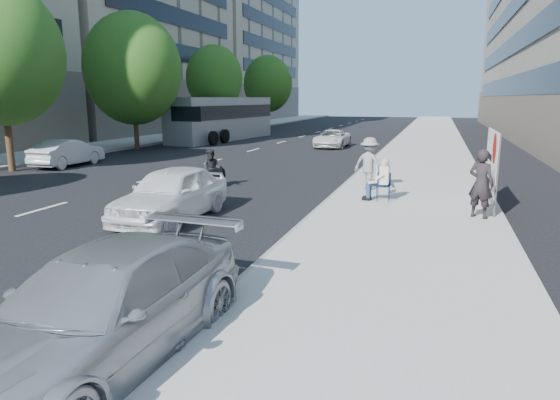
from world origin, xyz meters
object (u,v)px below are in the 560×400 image
at_px(jogger, 369,164).
at_px(white_sedan_mid, 67,153).
at_px(seated_protester, 380,177).
at_px(bus, 223,119).
at_px(parked_sedan, 103,308).
at_px(white_sedan_near, 171,193).
at_px(protest_banner, 492,163).
at_px(motorcycle, 212,171).
at_px(white_sedan_far, 332,139).
at_px(pedestrian_woman, 481,184).

distance_m(jogger, white_sedan_mid, 15.16).
xyz_separation_m(seated_protester, bus, (-14.58, 21.07, 0.76)).
xyz_separation_m(parked_sedan, white_sedan_near, (-2.94, 6.88, 0.03)).
relative_size(seated_protester, protest_banner, 0.43).
distance_m(parked_sedan, white_sedan_mid, 20.05).
distance_m(protest_banner, motorcycle, 9.47).
height_order(seated_protester, protest_banner, protest_banner).
bearing_deg(white_sedan_near, jogger, 50.44).
xyz_separation_m(parked_sedan, white_sedan_mid, (-13.25, 15.05, -0.05)).
bearing_deg(white_sedan_near, white_sedan_far, 90.61).
distance_m(seated_protester, protest_banner, 3.20).
distance_m(seated_protester, white_sedan_far, 18.42).
relative_size(white_sedan_near, white_sedan_far, 1.02).
bearing_deg(protest_banner, bus, 130.35).
bearing_deg(bus, protest_banner, -42.32).
bearing_deg(parked_sedan, white_sedan_far, 98.56).
relative_size(jogger, white_sedan_far, 0.43).
distance_m(parked_sedan, white_sedan_near, 7.48).
relative_size(protest_banner, white_sedan_far, 0.73).
bearing_deg(jogger, bus, -32.22).
relative_size(jogger, protest_banner, 0.59).
bearing_deg(white_sedan_mid, protest_banner, 166.08).
bearing_deg(white_sedan_mid, jogger, 168.81).
xyz_separation_m(jogger, motorcycle, (-5.66, -0.59, -0.41)).
height_order(white_sedan_mid, white_sedan_far, white_sedan_mid).
bearing_deg(parked_sedan, motorcycle, 111.59).
distance_m(jogger, motorcycle, 5.71).
bearing_deg(white_sedan_far, motorcycle, -92.76).
bearing_deg(parked_sedan, jogger, 85.05).
distance_m(jogger, pedestrian_woman, 4.71).
bearing_deg(protest_banner, white_sedan_mid, 166.83).
bearing_deg(jogger, pedestrian_woman, 157.00).
bearing_deg(jogger, motorcycle, 27.72).
distance_m(white_sedan_mid, white_sedan_far, 16.73).
height_order(jogger, white_sedan_far, jogger).
bearing_deg(jogger, protest_banner, 178.32).
xyz_separation_m(protest_banner, parked_sedan, (-5.38, -10.69, -0.70)).
relative_size(parked_sedan, white_sedan_near, 1.13).
bearing_deg(white_sedan_mid, bus, -93.87).
height_order(pedestrian_woman, motorcycle, pedestrian_woman).
bearing_deg(pedestrian_woman, parked_sedan, 88.62).
relative_size(parked_sedan, white_sedan_far, 1.16).
relative_size(protest_banner, white_sedan_near, 0.71).
bearing_deg(white_sedan_mid, seated_protester, 162.84).
relative_size(white_sedan_near, motorcycle, 2.10).
bearing_deg(white_sedan_far, parked_sedan, -83.03).
bearing_deg(protest_banner, white_sedan_near, -155.43).
xyz_separation_m(seated_protester, motorcycle, (-6.24, 1.22, -0.24)).
relative_size(white_sedan_mid, bus, 0.32).
xyz_separation_m(pedestrian_woman, bus, (-17.35, 22.57, 0.58)).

